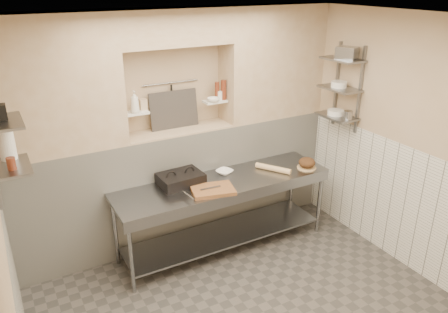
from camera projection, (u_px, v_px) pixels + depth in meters
ceiling at (264, 14)px, 3.23m from camera, size 4.00×3.90×0.10m
wall_right at (418, 148)px, 4.70m from camera, size 0.10×3.90×2.80m
wall_back at (170, 125)px, 5.40m from camera, size 4.00×0.10×2.80m
backwall_lower at (180, 184)px, 5.47m from camera, size 4.00×0.40×1.40m
alcove_sill at (178, 130)px, 5.19m from camera, size 1.30×0.40×0.02m
backwall_pillar_left at (53, 86)px, 4.34m from camera, size 1.35×0.40×1.40m
backwall_pillar_right at (272, 62)px, 5.52m from camera, size 1.35×0.40×1.40m
backwall_header at (174, 27)px, 4.74m from camera, size 1.30×0.40×0.40m
wainscot_right at (404, 206)px, 4.94m from camera, size 0.02×3.90×1.40m
alcove_shelf_left at (136, 113)px, 4.86m from camera, size 0.28×0.16×0.02m
alcove_shelf_right at (215, 101)px, 5.31m from camera, size 0.28×0.16×0.02m
utensil_rail at (170, 83)px, 5.12m from camera, size 0.70×0.02×0.02m
hanging_steel at (172, 97)px, 5.17m from camera, size 0.02×0.02×0.30m
splash_panel at (174, 110)px, 5.19m from camera, size 0.60×0.08×0.45m
wall_shelf_left_lower at (12, 167)px, 3.73m from camera, size 0.30×0.50×0.02m
wall_shelf_left_upper at (3, 122)px, 3.58m from camera, size 0.30×0.50×0.03m
shelf_rail_right_a at (337, 84)px, 5.50m from camera, size 0.03×0.03×1.05m
shelf_rail_right_b at (360, 91)px, 5.18m from camera, size 0.03×0.03×1.05m
wall_shelf_right_lower at (337, 116)px, 5.42m from camera, size 0.30×0.50×0.02m
wall_shelf_right_mid at (340, 89)px, 5.28m from camera, size 0.30×0.50×0.02m
wall_shelf_right_upper at (343, 59)px, 5.15m from camera, size 0.30×0.50×0.03m
prep_table at (224, 201)px, 5.17m from camera, size 2.60×0.70×0.90m
panini_press at (181, 179)px, 4.97m from camera, size 0.51×0.38×0.13m
cutting_board at (213, 190)px, 4.83m from camera, size 0.53×0.43×0.04m
knife_blade at (211, 188)px, 4.81m from camera, size 0.24×0.05×0.01m
tongs at (188, 195)px, 4.64m from camera, size 0.05×0.23×0.02m
mixing_bowl at (225, 172)px, 5.26m from camera, size 0.25×0.25×0.05m
rolling_pin at (273, 168)px, 5.33m from camera, size 0.30×0.42×0.07m
bread_board at (307, 168)px, 5.42m from camera, size 0.24×0.24×0.01m
bread_loaf at (307, 163)px, 5.40m from camera, size 0.21×0.21×0.12m
bottle_soap at (135, 102)px, 4.77m from camera, size 0.10×0.10×0.25m
jar_alcove at (143, 104)px, 4.92m from camera, size 0.08×0.08×0.12m
bowl_alcove at (213, 100)px, 5.24m from camera, size 0.19×0.19×0.05m
condiment_a at (223, 90)px, 5.29m from camera, size 0.07×0.07×0.24m
condiment_b at (217, 91)px, 5.29m from camera, size 0.05×0.05×0.22m
condiment_c at (220, 95)px, 5.30m from camera, size 0.06×0.06×0.11m
jug_left at (7, 145)px, 3.81m from camera, size 0.14×0.14×0.27m
jar_left at (11, 164)px, 3.63m from camera, size 0.07×0.07×0.11m
box_left_upper at (0, 112)px, 3.58m from camera, size 0.10×0.10×0.13m
bowl_right at (336, 112)px, 5.42m from camera, size 0.20×0.20×0.06m
canister_right at (348, 115)px, 5.24m from camera, size 0.11×0.11×0.11m
bowl_right_mid at (339, 84)px, 5.28m from camera, size 0.19×0.19×0.07m
basket_right at (347, 53)px, 5.07m from camera, size 0.26×0.28×0.14m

